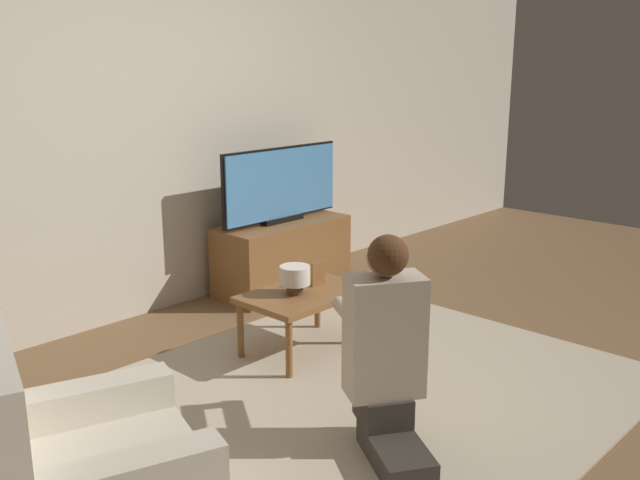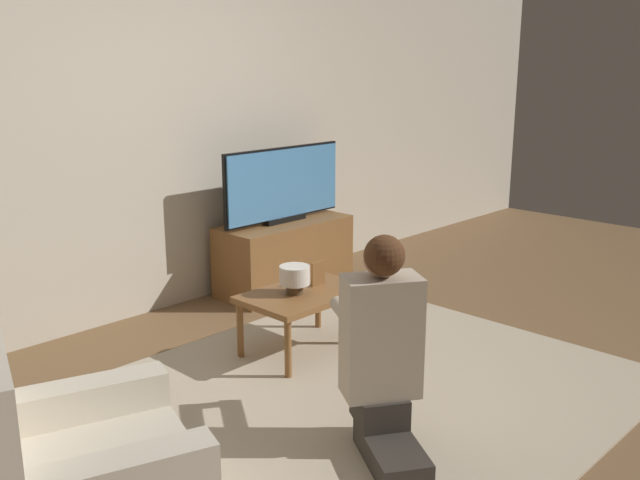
% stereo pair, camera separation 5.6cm
% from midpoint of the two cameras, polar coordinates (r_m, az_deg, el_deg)
% --- Properties ---
extents(ground_plane, '(10.00, 10.00, 0.00)m').
position_cam_midpoint_polar(ground_plane, '(3.85, 2.16, -12.53)').
color(ground_plane, brown).
extents(wall_back, '(10.00, 0.06, 2.60)m').
position_cam_midpoint_polar(wall_back, '(4.94, -15.05, 8.76)').
color(wall_back, beige).
rests_on(wall_back, ground_plane).
extents(rug, '(2.97, 2.39, 0.02)m').
position_cam_midpoint_polar(rug, '(3.85, 2.17, -12.42)').
color(rug, '#BCAD93').
rests_on(rug, ground_plane).
extents(tv_stand, '(1.07, 0.45, 0.53)m').
position_cam_midpoint_polar(tv_stand, '(5.48, -3.30, -1.25)').
color(tv_stand, brown).
rests_on(tv_stand, ground_plane).
extents(tv, '(1.13, 0.08, 0.57)m').
position_cam_midpoint_polar(tv, '(5.36, -3.41, 4.46)').
color(tv, black).
rests_on(tv, tv_stand).
extents(coffee_table, '(0.74, 0.49, 0.39)m').
position_cam_midpoint_polar(coffee_table, '(4.28, -1.64, -4.74)').
color(coffee_table, brown).
rests_on(coffee_table, ground_plane).
extents(person_kneeling, '(0.65, 0.82, 1.00)m').
position_cam_midpoint_polar(person_kneeling, '(3.21, 4.78, -8.60)').
color(person_kneeling, '#332D28').
rests_on(person_kneeling, rug).
extents(picture_frame, '(0.11, 0.01, 0.15)m').
position_cam_midpoint_polar(picture_frame, '(4.35, -0.52, -2.70)').
color(picture_frame, brown).
rests_on(picture_frame, coffee_table).
extents(table_lamp, '(0.18, 0.18, 0.17)m').
position_cam_midpoint_polar(table_lamp, '(4.19, -2.40, -2.99)').
color(table_lamp, '#4C3823').
rests_on(table_lamp, coffee_table).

